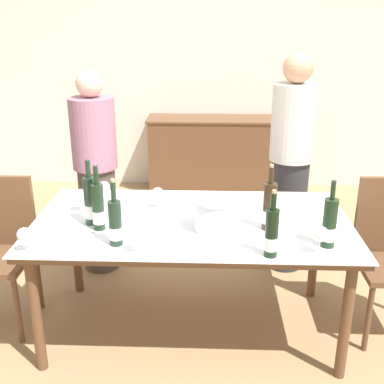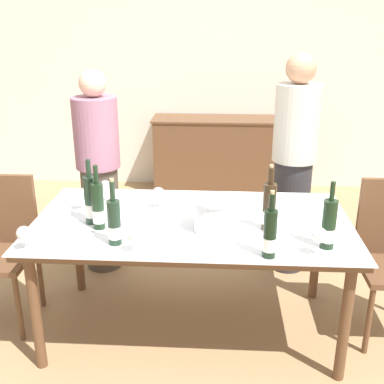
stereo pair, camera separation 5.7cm
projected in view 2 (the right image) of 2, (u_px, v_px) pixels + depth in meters
name	position (u px, v px, depth m)	size (l,w,h in m)	color
ground_plane	(192.00, 327.00, 3.12)	(12.00, 12.00, 0.00)	#A37F56
back_wall	(207.00, 62.00, 5.29)	(8.00, 0.10, 2.80)	silver
sideboard_cabinet	(226.00, 155.00, 5.35)	(1.62, 0.46, 0.84)	brown
dining_table	(192.00, 230.00, 2.87)	(1.87, 1.02, 0.75)	brown
ice_bucket	(214.00, 214.00, 2.69)	(0.24, 0.24, 0.19)	silver
wine_bottle_0	(269.00, 208.00, 2.69)	(0.08, 0.08, 0.38)	#332314
wine_bottle_1	(98.00, 207.00, 2.71)	(0.07, 0.07, 0.38)	black
wine_bottle_2	(91.00, 201.00, 2.78)	(0.08, 0.08, 0.38)	#1E3323
wine_bottle_3	(329.00, 226.00, 2.48)	(0.07, 0.07, 0.37)	black
wine_bottle_4	(114.00, 223.00, 2.52)	(0.07, 0.07, 0.37)	#1E3323
wine_bottle_5	(270.00, 234.00, 2.39)	(0.07, 0.07, 0.36)	black
wine_glass_0	(24.00, 234.00, 2.47)	(0.08, 0.08, 0.13)	white
wine_glass_1	(134.00, 236.00, 2.45)	(0.08, 0.08, 0.13)	white
wine_glass_2	(319.00, 236.00, 2.41)	(0.08, 0.08, 0.15)	white
wine_glass_3	(158.00, 194.00, 3.00)	(0.08, 0.08, 0.14)	white
wine_glass_4	(105.00, 187.00, 3.10)	(0.08, 0.08, 0.14)	white
wine_glass_5	(81.00, 195.00, 2.96)	(0.07, 0.07, 0.14)	white
chair_left_end	(1.00, 240.00, 3.07)	(0.42, 0.42, 0.95)	brown
person_host	(99.00, 174.00, 3.62)	(0.33, 0.33, 1.54)	#51473D
person_guest_left	(294.00, 167.00, 3.59)	(0.33, 0.33, 1.66)	#2D2D33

